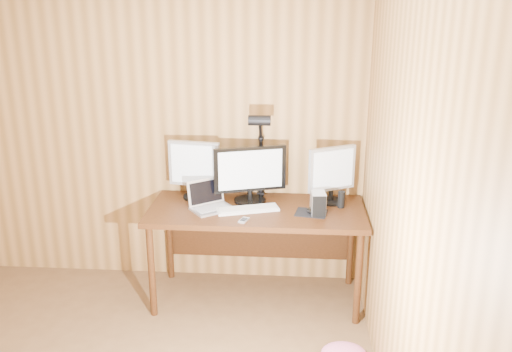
# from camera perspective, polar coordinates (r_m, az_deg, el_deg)

# --- Properties ---
(room_shell) EXTENTS (4.00, 4.00, 4.00)m
(room_shell) POSITION_cam_1_polar(r_m,az_deg,el_deg) (2.61, -23.69, -5.37)
(room_shell) COLOR brown
(room_shell) RESTS_ON ground
(desk) EXTENTS (1.60, 0.70, 0.75)m
(desk) POSITION_cam_1_polar(r_m,az_deg,el_deg) (4.13, 0.12, -4.65)
(desk) COLOR #3B1E0C
(desk) RESTS_ON floor
(monitor_center) EXTENTS (0.54, 0.24, 0.43)m
(monitor_center) POSITION_cam_1_polar(r_m,az_deg,el_deg) (4.08, -0.65, 0.24)
(monitor_center) COLOR black
(monitor_center) RESTS_ON desk
(monitor_left) EXTENTS (0.40, 0.19, 0.45)m
(monitor_left) POSITION_cam_1_polar(r_m,az_deg,el_deg) (4.18, -6.51, 0.85)
(monitor_left) COLOR black
(monitor_left) RESTS_ON desk
(monitor_right) EXTENTS (0.36, 0.22, 0.44)m
(monitor_right) POSITION_cam_1_polar(r_m,az_deg,el_deg) (4.11, 7.99, 0.31)
(monitor_right) COLOR black
(monitor_right) RESTS_ON desk
(laptop) EXTENTS (0.37, 0.35, 0.21)m
(laptop) POSITION_cam_1_polar(r_m,az_deg,el_deg) (4.03, -4.92, -2.69)
(laptop) COLOR silver
(laptop) RESTS_ON desk
(keyboard) EXTENTS (0.47, 0.27, 0.02)m
(keyboard) POSITION_cam_1_polar(r_m,az_deg,el_deg) (3.98, -0.88, -3.51)
(keyboard) COLOR silver
(keyboard) RESTS_ON desk
(mousepad) EXTENTS (0.25, 0.22, 0.00)m
(mousepad) POSITION_cam_1_polar(r_m,az_deg,el_deg) (3.95, 5.83, -3.88)
(mousepad) COLOR black
(mousepad) RESTS_ON desk
(mouse) EXTENTS (0.07, 0.11, 0.04)m
(mouse) POSITION_cam_1_polar(r_m,az_deg,el_deg) (3.95, 5.84, -3.61)
(mouse) COLOR black
(mouse) RESTS_ON mousepad
(hard_drive) EXTENTS (0.11, 0.16, 0.16)m
(hard_drive) POSITION_cam_1_polar(r_m,az_deg,el_deg) (3.92, 6.55, -2.88)
(hard_drive) COLOR silver
(hard_drive) RESTS_ON desk
(phone) EXTENTS (0.08, 0.11, 0.01)m
(phone) POSITION_cam_1_polar(r_m,az_deg,el_deg) (3.80, -1.28, -4.67)
(phone) COLOR silver
(phone) RESTS_ON desk
(speaker) EXTENTS (0.05, 0.05, 0.13)m
(speaker) POSITION_cam_1_polar(r_m,az_deg,el_deg) (4.07, 8.97, -2.45)
(speaker) COLOR black
(speaker) RESTS_ON desk
(desk_lamp) EXTENTS (0.16, 0.24, 0.72)m
(desk_lamp) POSITION_cam_1_polar(r_m,az_deg,el_deg) (4.09, 0.44, 3.47)
(desk_lamp) COLOR black
(desk_lamp) RESTS_ON desk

